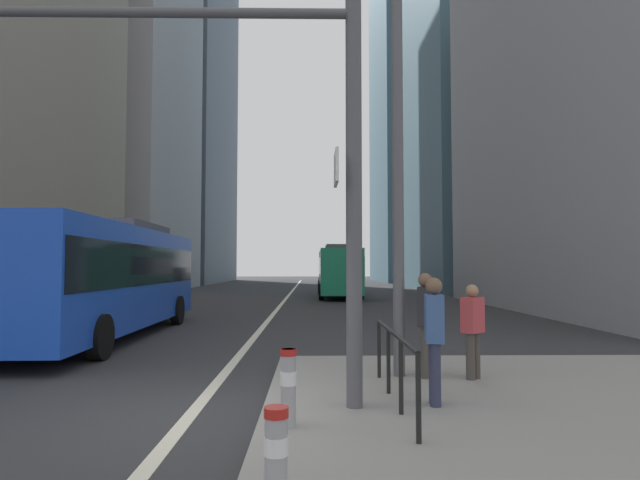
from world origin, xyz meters
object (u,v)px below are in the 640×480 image
object	(u,v)px
car_receding_far	(339,277)
pedestrian_waiting	(426,319)
city_bus_blue_oncoming	(106,273)
car_receding_near	(327,275)
bollard_left	(276,452)
pedestrian_walking	(434,334)
street_lamp_post	(397,83)
pedestrian_far	(473,327)
traffic_signal_gantry	(217,117)
bollard_right	(288,383)
car_oncoming_mid	(134,288)
city_bus_red_receding	(338,269)

from	to	relation	value
car_receding_far	pedestrian_waiting	world-z (taller)	car_receding_far
city_bus_blue_oncoming	car_receding_near	bearing A→B (deg)	81.41
car_receding_near	car_receding_far	world-z (taller)	same
bollard_left	pedestrian_waiting	xyz separation A→B (m)	(2.22, 4.81, 0.55)
bollard_left	pedestrian_walking	xyz separation A→B (m)	(1.96, 3.04, 0.53)
street_lamp_post	bollard_left	distance (m)	7.05
street_lamp_post	pedestrian_walking	distance (m)	4.59
pedestrian_far	pedestrian_walking	bearing A→B (deg)	-122.26
pedestrian_far	traffic_signal_gantry	bearing A→B (deg)	-156.66
car_receding_far	pedestrian_walking	bearing A→B (deg)	-91.31
street_lamp_post	city_bus_blue_oncoming	bearing A→B (deg)	141.26
street_lamp_post	bollard_right	distance (m)	5.72
car_receding_far	traffic_signal_gantry	size ratio (longest dim) A/B	0.70
city_bus_blue_oncoming	bollard_left	xyz separation A→B (m)	(5.60, -10.88, -1.25)
city_bus_blue_oncoming	pedestrian_walking	world-z (taller)	city_bus_blue_oncoming
car_oncoming_mid	traffic_signal_gantry	world-z (taller)	traffic_signal_gantry
car_receding_far	traffic_signal_gantry	xyz separation A→B (m)	(-4.01, -45.06, 3.10)
traffic_signal_gantry	bollard_left	world-z (taller)	traffic_signal_gantry
car_receding_far	car_receding_near	bearing A→B (deg)	93.37
city_bus_blue_oncoming	car_oncoming_mid	bearing A→B (deg)	104.81
city_bus_red_receding	street_lamp_post	world-z (taller)	street_lamp_post
car_oncoming_mid	pedestrian_walking	size ratio (longest dim) A/B	2.52
city_bus_blue_oncoming	car_oncoming_mid	world-z (taller)	city_bus_blue_oncoming
car_receding_far	bollard_left	size ratio (longest dim) A/B	5.34
bollard_left	car_oncoming_mid	bearing A→B (deg)	111.38
car_oncoming_mid	bollard_right	distance (m)	21.10
car_receding_far	bollard_right	bearing A→B (deg)	-93.72
bollard_left	pedestrian_walking	distance (m)	3.65
traffic_signal_gantry	pedestrian_far	world-z (taller)	traffic_signal_gantry
street_lamp_post	pedestrian_far	xyz separation A→B (m)	(1.20, -0.28, -4.27)
car_receding_far	pedestrian_waiting	bearing A→B (deg)	-91.01
car_receding_far	pedestrian_far	xyz separation A→B (m)	(0.00, -43.33, 0.03)
car_oncoming_mid	street_lamp_post	distance (m)	19.87
car_receding_far	pedestrian_walking	world-z (taller)	car_receding_far
car_oncoming_mid	bollard_left	size ratio (longest dim) A/B	5.56
pedestrian_waiting	traffic_signal_gantry	bearing A→B (deg)	-150.06
city_bus_red_receding	pedestrian_waiting	world-z (taller)	city_bus_red_receding
pedestrian_waiting	pedestrian_far	distance (m)	0.79
car_receding_far	bollard_right	distance (m)	45.99
car_receding_near	pedestrian_waiting	size ratio (longest dim) A/B	2.52
city_bus_blue_oncoming	street_lamp_post	distance (m)	10.08
car_oncoming_mid	car_receding_far	bearing A→B (deg)	66.79
city_bus_red_receding	bollard_right	size ratio (longest dim) A/B	12.04
car_receding_far	street_lamp_post	xyz separation A→B (m)	(-1.19, -43.04, 4.29)
city_bus_red_receding	bollard_left	bearing A→B (deg)	-93.76
bollard_left	pedestrian_walking	world-z (taller)	pedestrian_walking
car_receding_near	bollard_left	size ratio (longest dim) A/B	5.70
city_bus_red_receding	street_lamp_post	xyz separation A→B (m)	(-0.25, -26.12, 3.45)
bollard_right	pedestrian_walking	size ratio (longest dim) A/B	0.52
bollard_right	pedestrian_walking	bearing A→B (deg)	25.55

